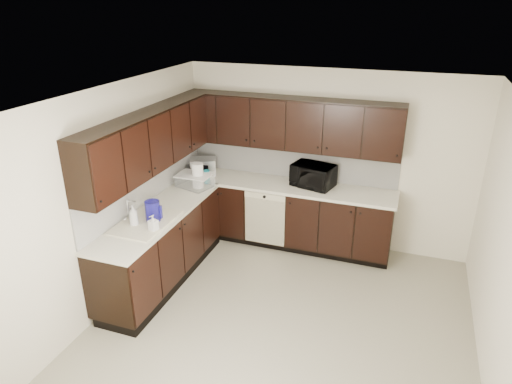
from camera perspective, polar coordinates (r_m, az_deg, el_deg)
floor at (r=5.31m, az=3.48°, el=-15.75°), size 4.00×4.00×0.00m
ceiling at (r=4.22m, az=4.31°, el=11.73°), size 4.00×4.00×0.00m
wall_back at (r=6.44m, az=8.77°, el=3.98°), size 4.00×0.02×2.50m
wall_left at (r=5.46m, az=-16.75°, el=-0.31°), size 0.02×4.00×2.50m
wall_right at (r=4.59m, az=28.77°, el=-6.92°), size 0.02×4.00×2.50m
wall_front at (r=3.08m, az=-7.10°, el=-19.54°), size 4.00×0.02×2.50m
lower_cabinets at (r=6.24m, az=-2.46°, el=-4.78°), size 3.00×2.80×0.90m
countertop at (r=6.02m, az=-2.57°, el=-0.52°), size 3.03×2.83×0.04m
backsplash at (r=6.18m, az=-3.68°, el=2.69°), size 3.00×2.80×0.48m
upper_cabinets at (r=5.85m, az=-3.22°, el=7.61°), size 3.00×2.80×0.70m
dishwasher at (r=6.34m, az=1.11°, el=-2.96°), size 0.58×0.04×0.78m
sink at (r=5.43m, az=-13.64°, el=-4.39°), size 0.54×0.82×0.42m
microwave at (r=6.28m, az=7.14°, el=2.07°), size 0.63×0.50×0.31m
soap_bottle_a at (r=5.17m, az=-12.73°, el=-3.83°), size 0.11×0.11×0.19m
soap_bottle_b at (r=5.33m, az=-15.07°, el=-2.84°), size 0.11×0.11×0.26m
toaster_oven at (r=6.75m, az=-6.60°, el=3.24°), size 0.44×0.39×0.23m
storage_bin at (r=6.29m, az=-7.70°, el=1.40°), size 0.52×0.44×0.17m
blue_pitcher at (r=5.37m, az=-12.78°, el=-2.41°), size 0.23×0.23×0.26m
teal_tumbler at (r=6.38m, az=-6.17°, el=1.90°), size 0.10×0.10×0.19m
paper_towel_roll at (r=6.24m, az=-7.29°, el=2.08°), size 0.19×0.19×0.34m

